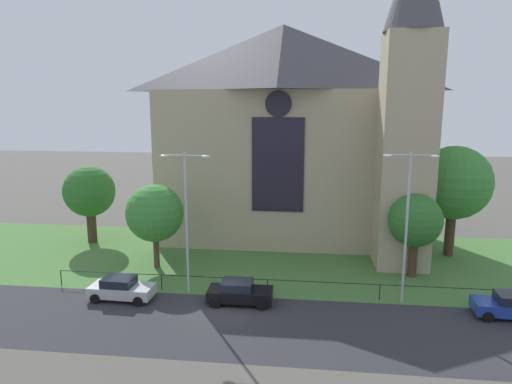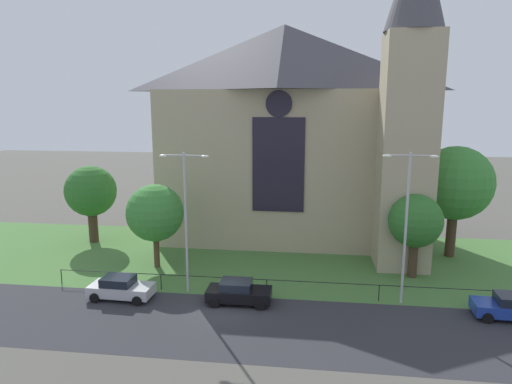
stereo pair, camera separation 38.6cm
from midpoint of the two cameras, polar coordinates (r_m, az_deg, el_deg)
ground at (r=38.91m, az=-1.36°, el=-8.18°), size 160.00×160.00×0.00m
road_asphalt at (r=28.02m, az=-4.92°, el=-16.22°), size 120.00×8.00×0.01m
grass_verge at (r=37.05m, az=-1.80°, el=-9.19°), size 120.00×20.00×0.01m
church_building at (r=43.53m, az=4.06°, el=7.68°), size 23.20×16.20×26.00m
iron_railing at (r=31.33m, az=1.12°, el=-11.18°), size 29.83×0.07×1.13m
tree_right_near at (r=35.49m, az=19.08°, el=-3.47°), size 3.95×3.95×6.33m
tree_right_far at (r=41.23m, az=23.37°, el=1.03°), size 6.14×6.14×9.41m
tree_left_far at (r=44.64m, az=-20.43°, el=0.00°), size 4.69×4.69×7.21m
tree_left_near at (r=36.30m, az=-12.90°, el=-2.63°), size 4.49×4.49×6.67m
streetlamp_near at (r=30.69m, az=-9.12°, el=-1.89°), size 3.37×0.26×9.68m
streetlamp_far at (r=30.16m, az=18.15°, el=-2.32°), size 3.37×0.26×9.89m
parked_car_silver at (r=32.16m, az=-16.89°, el=-11.51°), size 4.26×2.14×1.51m
parked_car_black at (r=30.29m, az=-2.45°, el=-12.46°), size 4.21×2.05×1.51m
parked_car_blue at (r=32.29m, az=29.04°, el=-12.37°), size 4.28×2.18×1.51m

